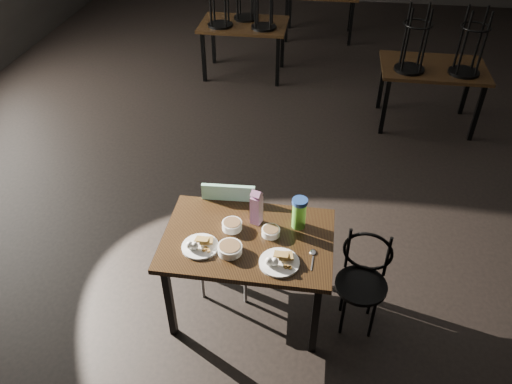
% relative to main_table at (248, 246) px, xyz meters
% --- Properties ---
extents(main_table, '(1.20, 0.80, 0.75)m').
position_rel_main_table_xyz_m(main_table, '(0.00, 0.00, 0.00)').
color(main_table, black).
rests_on(main_table, ground).
extents(plate_left, '(0.26, 0.26, 0.08)m').
position_rel_main_table_xyz_m(plate_left, '(-0.31, -0.14, 0.10)').
color(plate_left, white).
rests_on(plate_left, main_table).
extents(plate_right, '(0.27, 0.27, 0.09)m').
position_rel_main_table_xyz_m(plate_right, '(0.24, -0.22, 0.10)').
color(plate_right, white).
rests_on(plate_right, main_table).
extents(bowl_near, '(0.14, 0.14, 0.06)m').
position_rel_main_table_xyz_m(bowl_near, '(-0.13, 0.08, 0.11)').
color(bowl_near, white).
rests_on(bowl_near, main_table).
extents(bowl_far, '(0.13, 0.13, 0.05)m').
position_rel_main_table_xyz_m(bowl_far, '(0.16, 0.06, 0.11)').
color(bowl_far, white).
rests_on(bowl_far, main_table).
extents(bowl_big, '(0.17, 0.17, 0.06)m').
position_rel_main_table_xyz_m(bowl_big, '(-0.10, -0.16, 0.11)').
color(bowl_big, white).
rests_on(bowl_big, main_table).
extents(juice_carton, '(0.09, 0.09, 0.29)m').
position_rel_main_table_xyz_m(juice_carton, '(0.04, 0.18, 0.21)').
color(juice_carton, '#8C1972').
rests_on(juice_carton, main_table).
extents(water_bottle, '(0.14, 0.14, 0.24)m').
position_rel_main_table_xyz_m(water_bottle, '(0.34, 0.18, 0.20)').
color(water_bottle, '#65CD3C').
rests_on(water_bottle, main_table).
extents(spoon, '(0.04, 0.20, 0.01)m').
position_rel_main_table_xyz_m(spoon, '(0.46, -0.09, 0.08)').
color(spoon, silver).
rests_on(spoon, main_table).
extents(bentwood_chair, '(0.40, 0.39, 0.79)m').
position_rel_main_table_xyz_m(bentwood_chair, '(0.84, 0.03, -0.20)').
color(bentwood_chair, black).
rests_on(bentwood_chair, ground).
extents(school_chair, '(0.43, 0.43, 0.88)m').
position_rel_main_table_xyz_m(school_chair, '(-0.21, 0.29, -0.14)').
color(school_chair, '#71B094').
rests_on(school_chair, ground).
extents(bg_table_left, '(1.20, 0.80, 1.48)m').
position_rel_main_table_xyz_m(bg_table_left, '(-0.74, 4.23, 0.11)').
color(bg_table_left, black).
rests_on(bg_table_left, ground).
extents(bg_table_right, '(1.20, 0.80, 1.48)m').
position_rel_main_table_xyz_m(bg_table_right, '(1.68, 3.12, 0.08)').
color(bg_table_right, black).
rests_on(bg_table_right, ground).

